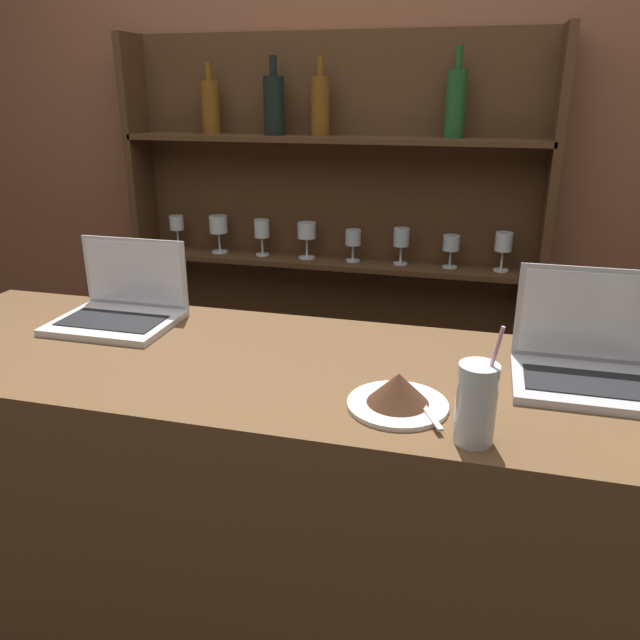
{
  "coord_description": "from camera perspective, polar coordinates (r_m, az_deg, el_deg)",
  "views": [
    {
      "loc": [
        0.47,
        -0.93,
        1.63
      ],
      "look_at": [
        0.13,
        0.35,
        1.14
      ],
      "focal_mm": 35.0,
      "sensor_mm": 36.0,
      "label": 1
    }
  ],
  "objects": [
    {
      "name": "water_glass",
      "position": [
        1.13,
        14.09,
        -7.42
      ],
      "size": [
        0.07,
        0.07,
        0.22
      ],
      "color": "silver",
      "rests_on": "bar_counter"
    },
    {
      "name": "cake_plate",
      "position": [
        1.24,
        7.17,
        -6.65
      ],
      "size": [
        0.2,
        0.2,
        0.07
      ],
      "color": "silver",
      "rests_on": "bar_counter"
    },
    {
      "name": "laptop_far",
      "position": [
        1.45,
        23.49,
        -3.32
      ],
      "size": [
        0.32,
        0.23,
        0.23
      ],
      "color": "#ADADB2",
      "rests_on": "bar_counter"
    },
    {
      "name": "bar_counter",
      "position": [
        1.73,
        -4.84,
        -19.56
      ],
      "size": [
        1.9,
        0.63,
        1.04
      ],
      "color": "brown",
      "rests_on": "ground_plane"
    },
    {
      "name": "laptop_near",
      "position": [
        1.76,
        -17.7,
        1.21
      ],
      "size": [
        0.31,
        0.25,
        0.21
      ],
      "color": "silver",
      "rests_on": "bar_counter"
    },
    {
      "name": "back_wall",
      "position": [
        2.45,
        3.62,
        13.68
      ],
      "size": [
        7.0,
        0.06,
        2.7
      ],
      "color": "brown",
      "rests_on": "ground_plane"
    },
    {
      "name": "back_shelf",
      "position": [
        2.47,
        1.04,
        4.71
      ],
      "size": [
        1.58,
        0.18,
        1.83
      ],
      "color": "#472D19",
      "rests_on": "ground_plane"
    }
  ]
}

